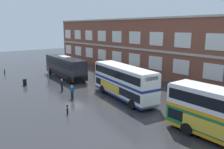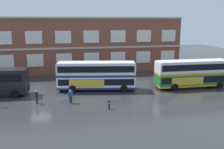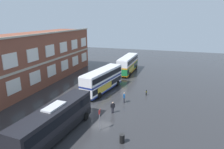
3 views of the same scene
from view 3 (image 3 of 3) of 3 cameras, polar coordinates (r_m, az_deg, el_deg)
The scene contains 9 objects.
ground_plane at distance 30.20m, azimuth -6.47°, elevation -9.75°, with size 120.00×120.00×0.00m, color #2B2B2D.
double_decker_near at distance 36.25m, azimuth -2.78°, elevation -1.56°, with size 11.28×4.42×4.07m.
double_decker_middle at distance 48.97m, azimuth 4.62°, elevation 3.04°, with size 11.06×3.06×4.07m.
touring_coach at distance 23.67m, azimuth -16.02°, elevation -12.78°, with size 12.16×3.60×3.80m.
waiting_passenger at distance 31.72m, azimuth 3.51°, elevation -6.53°, with size 0.62×0.38×1.70m.
second_passenger at distance 28.35m, azimuth 0.21°, elevation -9.34°, with size 0.39×0.61×1.70m.
bus_stand_flag at distance 24.09m, azimuth -3.61°, elevation -12.35°, with size 0.44×0.10×2.70m.
station_litter_bin at distance 22.48m, azimuth 2.92°, elevation -17.92°, with size 0.60×0.60×1.03m.
safety_bollard_east at distance 35.22m, azimuth 9.86°, elevation -5.18°, with size 0.19×0.19×0.95m.
Camera 3 is at (-24.74, -9.41, 13.03)m, focal length 31.72 mm.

